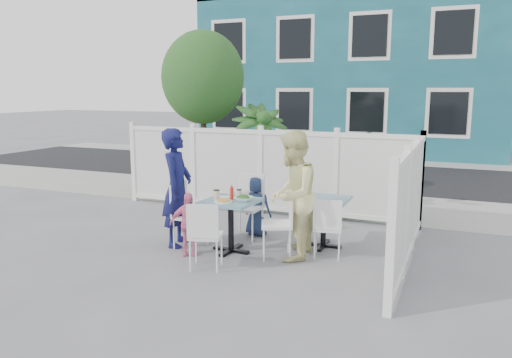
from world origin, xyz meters
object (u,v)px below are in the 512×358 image
at_px(man, 177,188).
at_px(woman, 292,196).
at_px(chair_right, 283,218).
at_px(chair_back, 248,201).
at_px(chair_near, 204,231).
at_px(boy, 257,206).
at_px(main_table, 231,212).
at_px(spare_table, 324,209).
at_px(toddler, 188,224).
at_px(chair_left, 185,210).
at_px(utility_cabinet, 202,162).

height_order(man, woman, woman).
distance_m(chair_right, man, 1.70).
xyz_separation_m(chair_back, chair_near, (0.07, -1.60, -0.06)).
height_order(chair_right, man, man).
bearing_deg(boy, main_table, 95.13).
relative_size(chair_back, woman, 0.57).
height_order(chair_near, man, man).
height_order(main_table, chair_near, chair_near).
relative_size(spare_table, boy, 0.77).
relative_size(chair_back, man, 0.57).
distance_m(spare_table, toddler, 2.02).
distance_m(main_table, toddler, 0.63).
bearing_deg(man, chair_left, -111.68).
height_order(woman, boy, woman).
bearing_deg(boy, spare_table, 178.04).
height_order(man, toddler, man).
height_order(main_table, man, man).
height_order(chair_right, boy, chair_right).
height_order(chair_left, woman, woman).
bearing_deg(man, chair_near, -144.67).
relative_size(utility_cabinet, chair_near, 1.47).
relative_size(spare_table, toddler, 0.82).
bearing_deg(utility_cabinet, chair_near, -57.42).
bearing_deg(utility_cabinet, chair_back, -47.26).
distance_m(spare_table, man, 2.23).
relative_size(chair_left, chair_back, 0.96).
relative_size(chair_right, boy, 1.00).
xyz_separation_m(utility_cabinet, chair_right, (3.38, -3.85, -0.10)).
bearing_deg(chair_right, utility_cabinet, 19.35).
xyz_separation_m(utility_cabinet, main_table, (2.60, -3.91, -0.07)).
bearing_deg(boy, chair_left, 58.10).
bearing_deg(woman, toddler, -77.56).
relative_size(utility_cabinet, chair_right, 1.37).
relative_size(chair_left, chair_near, 1.07).
bearing_deg(toddler, boy, 39.73).
bearing_deg(main_table, spare_table, 32.36).
bearing_deg(spare_table, chair_back, 178.33).
height_order(chair_left, man, man).
xyz_separation_m(spare_table, chair_near, (-1.17, -1.56, -0.05)).
xyz_separation_m(chair_left, chair_back, (0.67, 0.82, 0.03)).
relative_size(chair_left, man, 0.54).
xyz_separation_m(main_table, chair_left, (-0.74, -0.03, -0.03)).
xyz_separation_m(chair_left, woman, (1.64, 0.11, 0.33)).
distance_m(chair_near, woman, 1.32).
relative_size(boy, toddler, 1.07).
relative_size(chair_near, toddler, 1.00).
height_order(chair_near, toddler, toddler).
relative_size(man, toddler, 1.96).
height_order(utility_cabinet, boy, utility_cabinet).
xyz_separation_m(chair_right, woman, (0.13, 0.02, 0.33)).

